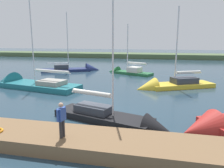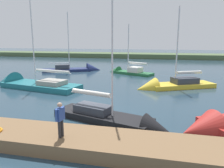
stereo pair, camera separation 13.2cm
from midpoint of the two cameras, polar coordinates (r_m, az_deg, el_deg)
The scene contains 9 objects.
ground_plane at distance 15.69m, azimuth -7.03°, elevation -6.96°, with size 200.00×200.00×0.00m, color #263D4C.
far_shoreline at distance 61.40m, azimuth 7.63°, elevation 6.86°, with size 180.00×8.00×2.40m, color #4C603D.
dock_pier at distance 11.15m, azimuth -16.16°, elevation -13.58°, with size 24.58×2.53×0.63m, color brown.
sailboat_mid_channel at distance 13.26m, azimuth 1.41°, elevation -9.90°, with size 7.82×3.94×8.87m.
sailboat_inner_slip at distance 35.61m, azimuth -9.15°, elevation 3.62°, with size 9.28×6.32×10.28m.
sailboat_far_left at distance 23.35m, azimuth 14.31°, elevation -0.73°, with size 8.55×5.78×9.32m.
sailboat_far_right at distance 25.13m, azimuth -22.12°, elevation -0.38°, with size 10.85×4.83×10.50m.
sailboat_outer_mooring at distance 32.40m, azimuth 3.37°, elevation 3.04°, with size 7.42×4.87×8.08m.
person_on_dock at distance 10.04m, azimuth -13.51°, elevation -8.60°, with size 0.29×0.62×1.63m.
Camera 1 is at (-4.94, 14.03, 4.97)m, focal length 34.75 mm.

